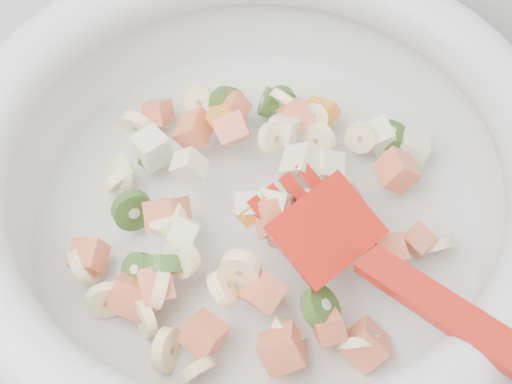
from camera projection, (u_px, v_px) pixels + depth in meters
The scene contains 1 object.
mixing_bowl at pixel (256, 182), 0.46m from camera, with size 0.47×0.40×0.14m.
Camera 1 is at (0.02, 1.26, 1.34)m, focal length 50.00 mm.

